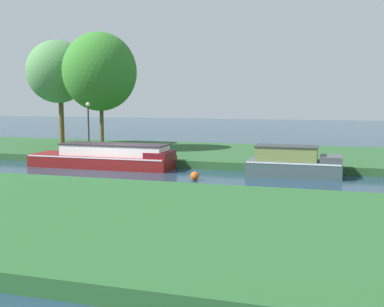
{
  "coord_description": "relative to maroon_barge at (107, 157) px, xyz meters",
  "views": [
    {
      "loc": [
        10.65,
        -21.08,
        3.68
      ],
      "look_at": [
        4.04,
        1.2,
        0.9
      ],
      "focal_mm": 43.63,
      "sensor_mm": 36.0,
      "label": 1
    }
  ],
  "objects": [
    {
      "name": "maroon_barge",
      "position": [
        0.0,
        0.0,
        0.0
      ],
      "size": [
        7.79,
        2.14,
        1.28
      ],
      "color": "maroon",
      "rests_on": "ground_plane"
    },
    {
      "name": "slate_narrowboat",
      "position": [
        9.7,
        0.0,
        0.06
      ],
      "size": [
        4.35,
        1.78,
        1.44
      ],
      "color": "#3E5152",
      "rests_on": "ground_plane"
    },
    {
      "name": "ground_plane",
      "position": [
        0.65,
        -1.2,
        -0.56
      ],
      "size": [
        120.0,
        120.0,
        0.0
      ],
      "primitive_type": "plane",
      "color": "#20394B"
    },
    {
      "name": "riverbank_far",
      "position": [
        0.65,
        5.8,
        -0.36
      ],
      "size": [
        72.0,
        10.0,
        0.4
      ],
      "primitive_type": "cube",
      "color": "#29562B",
      "rests_on": "ground_plane"
    },
    {
      "name": "channel_buoy",
      "position": [
        5.55,
        -2.47,
        -0.36
      ],
      "size": [
        0.39,
        0.39,
        0.39
      ],
      "primitive_type": "sphere",
      "color": "#E55919",
      "rests_on": "ground_plane"
    },
    {
      "name": "mooring_post_near",
      "position": [
        -0.37,
        1.23,
        0.16
      ],
      "size": [
        0.13,
        0.13,
        0.64
      ],
      "primitive_type": "cylinder",
      "color": "#483032",
      "rests_on": "riverbank_far"
    },
    {
      "name": "lamp_post",
      "position": [
        -2.45,
        2.46,
        1.73
      ],
      "size": [
        0.24,
        0.24,
        3.02
      ],
      "color": "#333338",
      "rests_on": "riverbank_far"
    },
    {
      "name": "willow_tree_centre",
      "position": [
        -2.65,
        4.42,
        4.74
      ],
      "size": [
        4.64,
        4.55,
        7.36
      ],
      "color": "brown",
      "rests_on": "riverbank_far"
    },
    {
      "name": "willow_tree_left",
      "position": [
        -6.87,
        6.33,
        4.9
      ],
      "size": [
        4.23,
        4.29,
        7.23
      ],
      "color": "brown",
      "rests_on": "riverbank_far"
    }
  ]
}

